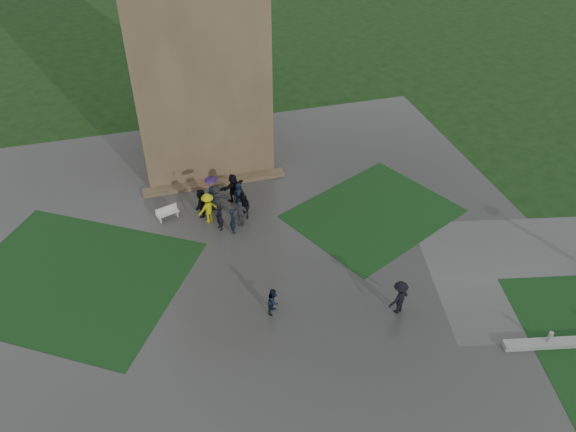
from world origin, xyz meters
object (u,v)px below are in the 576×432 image
object	(u,v)px
bench	(167,213)
pedestrian_mid	(274,301)
tower	(190,20)
pedestrian_near	(399,297)

from	to	relation	value
bench	pedestrian_mid	world-z (taller)	pedestrian_mid
pedestrian_mid	bench	bearing A→B (deg)	63.69
tower	bench	size ratio (longest dim) A/B	13.13
pedestrian_mid	pedestrian_near	distance (m)	5.96
bench	pedestrian_mid	bearing A→B (deg)	-82.06
pedestrian_mid	pedestrian_near	bearing A→B (deg)	-67.00
tower	pedestrian_near	distance (m)	20.40
bench	pedestrian_near	bearing A→B (deg)	-63.66
tower	pedestrian_near	size ratio (longest dim) A/B	9.64
tower	pedestrian_mid	bearing A→B (deg)	-86.82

